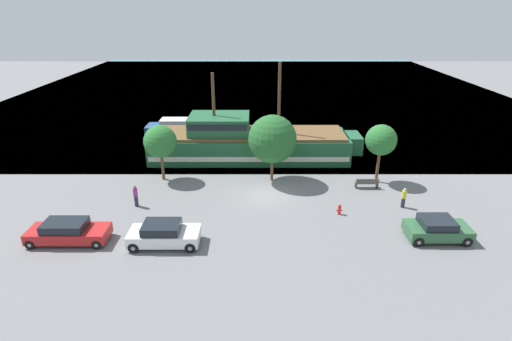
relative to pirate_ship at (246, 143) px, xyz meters
name	(u,v)px	position (x,y,z in m)	size (l,w,h in m)	color
ground_plane	(265,195)	(1.65, -8.13, -1.55)	(160.00, 160.00, 0.00)	slate
water_surface	(260,87)	(1.65, 35.87, -1.55)	(80.00, 80.00, 0.00)	teal
pirate_ship	(246,143)	(0.00, 0.00, 0.00)	(19.81, 5.28, 9.07)	#1E5633
moored_boat_dockside	(177,127)	(-8.25, 8.78, -1.00)	(7.50, 2.59, 1.47)	navy
parked_car_curb_front	(163,234)	(-4.76, -15.15, -0.82)	(4.29, 1.96, 1.48)	white
parked_car_curb_mid	(67,232)	(-10.79, -14.80, -0.85)	(4.87, 1.89, 1.40)	#B21E1E
parked_car_curb_rear	(436,229)	(12.23, -14.48, -0.84)	(3.86, 2.00, 1.41)	#2D5B38
fire_hydrant	(339,209)	(6.74, -11.29, -1.14)	(0.42, 0.25, 0.76)	red
bench_promenade_east	(366,183)	(9.78, -6.94, -1.11)	(1.82, 0.45, 0.85)	#4C4742
pedestrian_walking_near	(403,198)	(11.57, -10.24, -0.79)	(0.32, 0.32, 1.52)	#232838
pedestrian_walking_far	(135,196)	(-7.89, -10.06, -0.71)	(0.32, 0.32, 1.66)	#232838
tree_row_east	(159,142)	(-6.96, -5.15, 1.80)	(2.70, 2.70, 4.71)	brown
tree_row_mideast	(272,139)	(2.20, -5.35, 2.07)	(3.94, 3.94, 5.60)	brown
tree_row_midwest	(380,140)	(10.92, -5.65, 2.08)	(2.49, 2.49, 4.90)	brown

